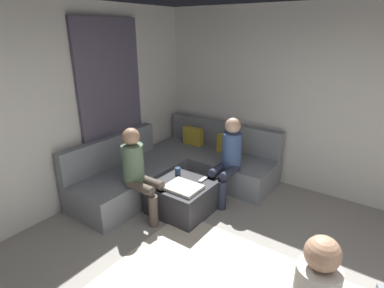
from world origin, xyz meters
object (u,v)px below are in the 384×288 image
object	(u,v)px
coffee_mug	(178,171)
person_on_couch_side	(139,170)
person_on_couch_back	(228,157)
sectional_couch	(178,167)
ottoman	(183,197)
game_remote	(203,180)

from	to	relation	value
coffee_mug	person_on_couch_side	bearing A→B (deg)	-106.69
person_on_couch_back	person_on_couch_side	xyz separation A→B (m)	(-0.72, -1.05, 0.00)
sectional_couch	coffee_mug	distance (m)	0.56
sectional_couch	ottoman	distance (m)	0.81
ottoman	game_remote	distance (m)	0.36
coffee_mug	person_on_couch_back	xyz separation A→B (m)	(0.54, 0.47, 0.19)
game_remote	person_on_couch_back	xyz separation A→B (m)	(0.14, 0.43, 0.23)
sectional_couch	person_on_couch_back	world-z (taller)	person_on_couch_back
person_on_couch_side	game_remote	bearing A→B (deg)	137.22
sectional_couch	coffee_mug	xyz separation A→B (m)	(0.32, -0.41, 0.19)
person_on_couch_back	game_remote	bearing A→B (deg)	71.81
game_remote	person_on_couch_back	bearing A→B (deg)	71.81
game_remote	person_on_couch_side	bearing A→B (deg)	-132.78
sectional_couch	person_on_couch_back	distance (m)	0.94
game_remote	person_on_couch_back	world-z (taller)	person_on_couch_back
coffee_mug	person_on_couch_side	world-z (taller)	person_on_couch_side
sectional_couch	person_on_couch_back	size ratio (longest dim) A/B	2.12
sectional_couch	coffee_mug	size ratio (longest dim) A/B	26.84
game_remote	person_on_couch_back	size ratio (longest dim) A/B	0.12
game_remote	person_on_couch_side	size ratio (longest dim) A/B	0.12
ottoman	coffee_mug	size ratio (longest dim) A/B	8.00
ottoman	person_on_couch_side	world-z (taller)	person_on_couch_side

